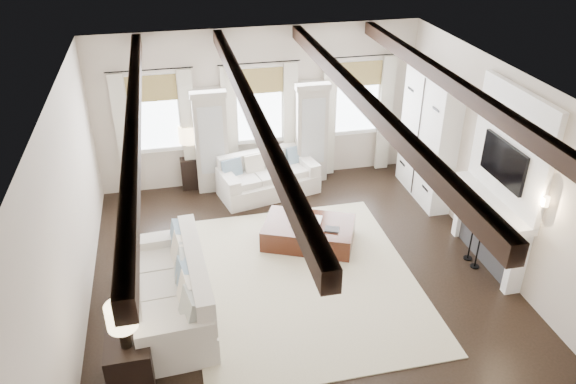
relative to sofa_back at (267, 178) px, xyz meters
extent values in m
plane|color=black|center=(-0.02, -3.11, -0.33)|extent=(7.50, 7.50, 0.00)
cube|color=beige|center=(-0.02, 0.64, 1.27)|extent=(6.50, 0.04, 3.20)
cube|color=beige|center=(-3.27, -3.11, 1.27)|extent=(0.04, 7.50, 3.20)
cube|color=beige|center=(3.23, -3.11, 1.27)|extent=(0.04, 7.50, 3.20)
cube|color=white|center=(-0.02, -3.11, 2.87)|extent=(6.50, 7.50, 0.04)
cube|color=black|center=(-2.22, -3.11, 2.75)|extent=(0.16, 7.40, 0.22)
cube|color=black|center=(-0.77, -3.11, 2.75)|extent=(0.16, 7.40, 0.22)
cube|color=black|center=(0.73, -3.11, 2.75)|extent=(0.16, 7.40, 0.22)
cube|color=black|center=(2.18, -3.11, 2.75)|extent=(0.16, 7.40, 0.22)
cube|color=white|center=(-2.07, 0.61, 1.32)|extent=(0.90, 0.03, 1.45)
cube|color=olive|center=(-2.07, 0.55, 1.85)|extent=(0.94, 0.04, 0.50)
cube|color=beige|center=(-2.69, 0.51, 0.94)|extent=(0.28, 0.08, 2.50)
cube|color=beige|center=(-1.45, 0.51, 0.94)|extent=(0.28, 0.08, 2.50)
cylinder|color=black|center=(-2.07, 0.50, 2.22)|extent=(1.60, 0.02, 0.02)
cube|color=white|center=(-0.02, 0.61, 1.32)|extent=(0.90, 0.03, 1.45)
cube|color=olive|center=(-0.02, 0.55, 1.85)|extent=(0.94, 0.04, 0.50)
cube|color=beige|center=(-0.64, 0.51, 0.94)|extent=(0.28, 0.08, 2.50)
cube|color=beige|center=(0.60, 0.51, 0.94)|extent=(0.28, 0.08, 2.50)
cylinder|color=black|center=(-0.02, 0.50, 2.22)|extent=(1.60, 0.02, 0.02)
cube|color=white|center=(2.03, 0.61, 1.32)|extent=(0.90, 0.03, 1.45)
cube|color=olive|center=(2.03, 0.55, 1.85)|extent=(0.94, 0.04, 0.50)
cube|color=beige|center=(1.41, 0.51, 0.94)|extent=(0.28, 0.08, 2.50)
cube|color=beige|center=(2.65, 0.51, 0.94)|extent=(0.28, 0.08, 2.50)
cylinder|color=black|center=(2.03, 0.50, 2.22)|extent=(1.60, 0.02, 0.02)
cube|color=#B6B0A3|center=(-1.05, 0.42, 0.67)|extent=(0.64, 0.38, 2.00)
cube|color=#B2B7BA|center=(-1.05, 0.22, 0.82)|extent=(0.48, 0.02, 1.40)
cube|color=#B6B0A3|center=(-1.05, 0.42, 1.73)|extent=(0.70, 0.42, 0.12)
cube|color=#B6B0A3|center=(1.00, 0.42, 0.67)|extent=(0.64, 0.38, 2.00)
cube|color=#B2B7BA|center=(1.00, 0.22, 0.82)|extent=(0.48, 0.02, 1.40)
cube|color=#B6B0A3|center=(1.00, 0.42, 1.73)|extent=(0.70, 0.42, 0.12)
cube|color=#272629|center=(3.14, -3.11, 0.22)|extent=(0.18, 1.50, 1.10)
cube|color=black|center=(3.11, -3.11, 0.07)|extent=(0.10, 0.90, 0.70)
cube|color=white|center=(3.10, -3.93, 0.22)|extent=(0.26, 0.14, 1.10)
cube|color=white|center=(3.10, -2.29, 0.22)|extent=(0.26, 0.14, 1.10)
cube|color=white|center=(3.07, -3.11, 0.83)|extent=(0.32, 1.90, 0.12)
cube|color=white|center=(3.18, -3.11, 1.77)|extent=(0.10, 1.90, 1.80)
cube|color=black|center=(3.11, -3.11, 1.52)|extent=(0.07, 1.10, 0.64)
cylinder|color=#FFD899|center=(3.13, -4.16, 1.42)|extent=(0.10, 0.10, 0.14)
cube|color=silver|center=(3.03, -0.76, 0.92)|extent=(0.40, 1.70, 2.50)
cube|color=black|center=(2.82, -0.76, 0.92)|extent=(0.01, 0.02, 2.40)
cube|color=beige|center=(0.02, -2.95, -0.32)|extent=(3.51, 4.23, 0.02)
cube|color=silver|center=(0.01, -0.06, -0.15)|extent=(2.10, 1.29, 0.37)
cube|color=silver|center=(-0.06, 0.27, 0.27)|extent=(1.86, 0.61, 0.46)
cube|color=silver|center=(-0.82, -0.25, 0.16)|extent=(0.42, 0.87, 0.24)
cube|color=silver|center=(0.85, 0.13, 0.16)|extent=(0.42, 0.87, 0.24)
cube|color=silver|center=(-0.50, -0.22, 0.10)|extent=(0.63, 0.66, 0.13)
cube|color=silver|center=(0.02, -0.10, 0.10)|extent=(0.63, 0.66, 0.13)
cube|color=silver|center=(0.55, 0.01, 0.10)|extent=(0.63, 0.66, 0.13)
cube|color=slate|center=(-0.71, -0.04, 0.30)|extent=(0.42, 0.28, 0.41)
cube|color=silver|center=(-0.25, 0.07, 0.30)|extent=(0.42, 0.28, 0.41)
cube|color=beige|center=(0.20, 0.17, 0.30)|extent=(0.42, 0.28, 0.41)
cube|color=slate|center=(0.65, 0.27, 0.30)|extent=(0.42, 0.28, 0.41)
cube|color=silver|center=(-2.07, -3.33, -0.11)|extent=(1.18, 2.39, 0.45)
cube|color=silver|center=(-1.66, -3.31, 0.39)|extent=(0.36, 2.24, 0.56)
cube|color=silver|center=(-2.12, -2.30, 0.26)|extent=(1.02, 0.34, 0.29)
cube|color=silver|center=(-2.01, -4.35, 0.26)|extent=(1.02, 0.34, 0.29)
cube|color=silver|center=(-2.16, -2.69, 0.19)|extent=(0.70, 0.66, 0.16)
cube|color=silver|center=(-2.12, -3.33, 0.19)|extent=(0.70, 0.66, 0.16)
cube|color=silver|center=(-2.09, -3.98, 0.19)|extent=(0.70, 0.66, 0.16)
cube|color=slate|center=(-1.89, -2.48, 0.42)|extent=(0.27, 0.48, 0.49)
cube|color=silver|center=(-1.88, -2.82, 0.42)|extent=(0.27, 0.48, 0.49)
cube|color=beige|center=(-1.86, -3.15, 0.42)|extent=(0.27, 0.48, 0.49)
cube|color=slate|center=(-1.84, -3.48, 0.42)|extent=(0.27, 0.48, 0.49)
cube|color=silver|center=(-1.82, -3.82, 0.42)|extent=(0.27, 0.48, 0.49)
cube|color=beige|center=(-1.81, -4.15, 0.42)|extent=(0.27, 0.48, 0.49)
cube|color=black|center=(0.36, -1.95, -0.13)|extent=(1.80, 1.50, 0.40)
cube|color=white|center=(0.34, -1.89, 0.09)|extent=(0.61, 0.55, 0.04)
cube|color=#262628|center=(0.29, -1.89, 0.13)|extent=(0.32, 0.29, 0.04)
cube|color=beige|center=(0.31, -1.88, 0.17)|extent=(0.27, 0.24, 0.03)
cube|color=#262628|center=(0.69, -2.25, 0.09)|extent=(0.29, 0.26, 0.03)
cube|color=black|center=(-2.62, -4.43, -0.05)|extent=(0.57, 0.57, 0.57)
cylinder|color=black|center=(-2.62, -4.43, 0.39)|extent=(0.14, 0.14, 0.31)
cylinder|color=#F9D89E|center=(-2.62, -4.43, 0.71)|extent=(0.37, 0.37, 0.33)
cube|color=black|center=(-1.47, 0.62, 0.00)|extent=(0.44, 0.44, 0.67)
cylinder|color=black|center=(-1.47, 0.62, 0.50)|extent=(0.16, 0.16, 0.33)
cylinder|color=#F9D89E|center=(-1.47, 0.62, 0.84)|extent=(0.40, 0.40, 0.35)
cylinder|color=black|center=(2.88, -3.23, -0.32)|extent=(0.15, 0.15, 0.02)
cylinder|color=black|center=(2.88, -3.23, -0.01)|extent=(0.03, 0.03, 0.65)
cylinder|color=beige|center=(2.88, -3.23, 0.35)|extent=(0.06, 0.06, 0.09)
cylinder|color=black|center=(2.88, -3.00, -0.32)|extent=(0.15, 0.15, 0.02)
cylinder|color=black|center=(2.88, -3.00, -0.01)|extent=(0.03, 0.03, 0.64)
cylinder|color=beige|center=(2.88, -3.00, 0.35)|extent=(0.06, 0.06, 0.09)
camera|label=1|loc=(-1.78, -9.87, 5.31)|focal=35.00mm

